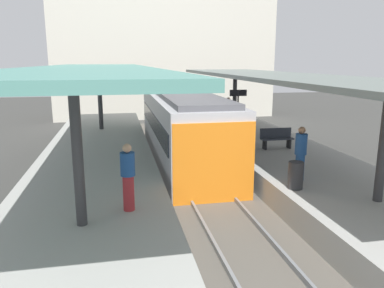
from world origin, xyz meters
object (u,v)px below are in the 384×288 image
(platform_sign, at_px, (238,101))
(passenger_mid_platform, at_px, (128,176))
(litter_bin, at_px, (296,175))
(passenger_near_bench, at_px, (301,153))
(commuter_train, at_px, (183,127))
(passenger_far_end, at_px, (228,112))
(platform_bench, at_px, (276,138))

(platform_sign, height_order, passenger_mid_platform, platform_sign)
(litter_bin, height_order, passenger_near_bench, passenger_near_bench)
(commuter_train, distance_m, passenger_near_bench, 6.67)
(commuter_train, relative_size, litter_bin, 13.93)
(commuter_train, bearing_deg, passenger_far_end, 48.22)
(commuter_train, xyz_separation_m, litter_bin, (2.10, -6.87, -0.33))
(litter_bin, bearing_deg, passenger_far_end, 84.11)
(platform_bench, bearing_deg, passenger_far_end, 95.28)
(commuter_train, height_order, platform_bench, commuter_train)
(commuter_train, relative_size, platform_sign, 5.04)
(platform_sign, distance_m, passenger_far_end, 1.72)
(commuter_train, height_order, platform_sign, commuter_train)
(passenger_near_bench, bearing_deg, commuter_train, 112.93)
(platform_sign, xyz_separation_m, passenger_mid_platform, (-5.94, -9.57, -0.74))
(commuter_train, bearing_deg, passenger_near_bench, -67.07)
(commuter_train, relative_size, passenger_far_end, 6.63)
(commuter_train, distance_m, platform_sign, 3.90)
(passenger_mid_platform, distance_m, passenger_far_end, 12.59)
(litter_bin, xyz_separation_m, passenger_near_bench, (0.50, 0.73, 0.48))
(platform_sign, relative_size, passenger_mid_platform, 1.30)
(platform_bench, xyz_separation_m, litter_bin, (-1.58, -4.96, -0.06))
(passenger_near_bench, height_order, passenger_far_end, passenger_near_bench)
(platform_bench, distance_m, litter_bin, 5.21)
(passenger_far_end, bearing_deg, platform_sign, -88.21)
(passenger_far_end, bearing_deg, platform_bench, -84.72)
(passenger_near_bench, xyz_separation_m, passenger_mid_platform, (-5.31, -1.43, 0.00))
(platform_sign, relative_size, passenger_near_bench, 1.31)
(commuter_train, height_order, passenger_mid_platform, commuter_train)
(passenger_near_bench, bearing_deg, platform_bench, 75.63)
(litter_bin, bearing_deg, passenger_near_bench, 55.78)
(passenger_near_bench, relative_size, passenger_mid_platform, 1.00)
(platform_bench, bearing_deg, passenger_near_bench, -104.37)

